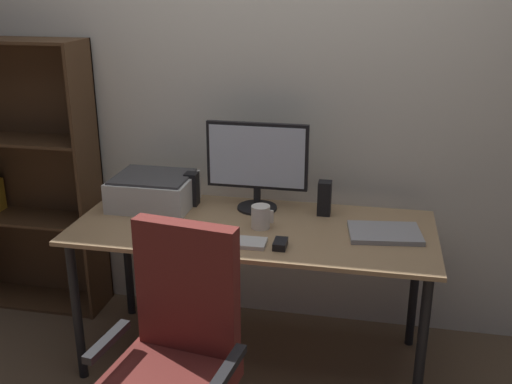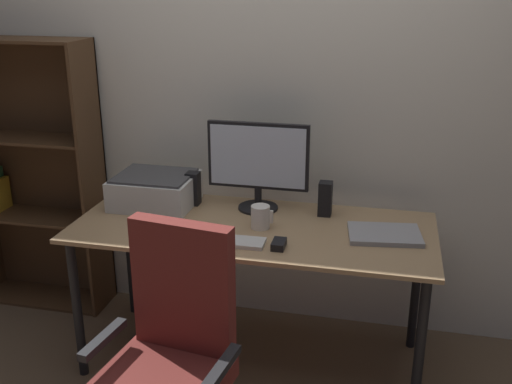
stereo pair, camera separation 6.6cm
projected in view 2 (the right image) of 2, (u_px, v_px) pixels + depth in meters
ground_plane at (253, 359)px, 3.05m from camera, size 12.00×12.00×0.00m
back_wall at (276, 88)px, 3.10m from camera, size 6.40×0.10×2.60m
desk at (253, 241)px, 2.83m from camera, size 1.69×0.72×0.74m
monitor at (258, 161)px, 2.92m from camera, size 0.50×0.20×0.44m
keyboard at (232, 241)px, 2.62m from camera, size 0.29×0.12×0.02m
mouse at (279, 244)px, 2.57m from camera, size 0.06×0.10×0.03m
coffee_mug at (261, 217)px, 2.76m from camera, size 0.10×0.09×0.11m
laptop at (384, 234)px, 2.68m from camera, size 0.35×0.27×0.02m
speaker_left at (193, 188)px, 3.04m from camera, size 0.06×0.07×0.17m
speaker_right at (325, 199)px, 2.90m from camera, size 0.06×0.07×0.17m
printer at (155, 190)px, 3.04m from camera, size 0.40×0.34×0.16m
paper_sheet at (191, 239)px, 2.66m from camera, size 0.26×0.33×0.00m
office_chair at (169, 372)px, 2.21m from camera, size 0.55×0.54×1.01m
bookshelf at (32, 177)px, 3.42m from camera, size 0.78×0.28×1.54m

